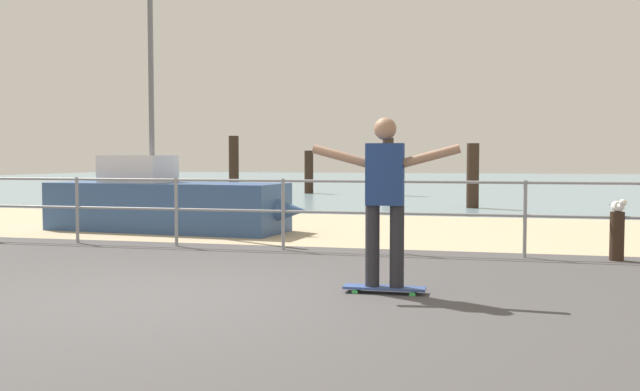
# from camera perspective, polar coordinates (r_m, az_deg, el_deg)

# --- Properties ---
(ground_plane) EXTENTS (24.00, 10.00, 0.04)m
(ground_plane) POSITION_cam_1_polar(r_m,az_deg,el_deg) (5.85, -16.61, -10.24)
(ground_plane) COLOR #474444
(ground_plane) RESTS_ON ground
(beach_strip) EXTENTS (24.00, 6.00, 0.04)m
(beach_strip) POSITION_cam_1_polar(r_m,az_deg,el_deg) (13.29, 1.09, -2.72)
(beach_strip) COLOR tan
(beach_strip) RESTS_ON ground
(sea_surface) EXTENTS (72.00, 50.00, 0.04)m
(sea_surface) POSITION_cam_1_polar(r_m,az_deg,el_deg) (41.03, 9.68, 1.12)
(sea_surface) COLOR #75939E
(sea_surface) RESTS_ON ground
(railing_fence) EXTENTS (11.82, 0.05, 1.05)m
(railing_fence) POSITION_cam_1_polar(r_m,az_deg,el_deg) (10.23, -7.59, -0.53)
(railing_fence) COLOR gray
(railing_fence) RESTS_ON ground
(sailboat) EXTENTS (5.03, 1.78, 5.24)m
(sailboat) POSITION_cam_1_polar(r_m,az_deg,el_deg) (12.85, -11.98, -0.65)
(sailboat) COLOR #335184
(sailboat) RESTS_ON ground
(skateboard) EXTENTS (0.80, 0.22, 0.08)m
(skateboard) POSITION_cam_1_polar(r_m,az_deg,el_deg) (6.82, 5.36, -7.66)
(skateboard) COLOR #334C8C
(skateboard) RESTS_ON ground
(skateboarder) EXTENTS (1.45, 0.22, 1.65)m
(skateboarder) POSITION_cam_1_polar(r_m,az_deg,el_deg) (6.71, 5.40, 0.34)
(skateboarder) COLOR #26262B
(skateboarder) RESTS_ON skateboard
(bollard_short) EXTENTS (0.18, 0.18, 0.65)m
(bollard_short) POSITION_cam_1_polar(r_m,az_deg,el_deg) (9.69, 23.39, -3.17)
(bollard_short) COLOR #332319
(bollard_short) RESTS_ON ground
(seagull) EXTENTS (0.19, 0.49, 0.18)m
(seagull) POSITION_cam_1_polar(r_m,az_deg,el_deg) (9.64, 23.47, -0.80)
(seagull) COLOR white
(seagull) RESTS_ON bollard_short
(groyne_post_0) EXTENTS (0.40, 0.40, 2.26)m
(groyne_post_0) POSITION_cam_1_polar(r_m,az_deg,el_deg) (27.57, -7.16, 2.58)
(groyne_post_0) COLOR #332319
(groyne_post_0) RESTS_ON ground
(groyne_post_1) EXTENTS (0.34, 0.34, 1.66)m
(groyne_post_1) POSITION_cam_1_polar(r_m,az_deg,el_deg) (26.41, -0.93, 1.94)
(groyne_post_1) COLOR #332319
(groyne_post_1) RESTS_ON ground
(groyne_post_2) EXTENTS (0.40, 0.40, 2.11)m
(groyne_post_2) POSITION_cam_1_polar(r_m,az_deg,el_deg) (25.18, 5.66, 2.38)
(groyne_post_2) COLOR #332319
(groyne_post_2) RESTS_ON ground
(groyne_post_3) EXTENTS (0.33, 0.33, 1.76)m
(groyne_post_3) POSITION_cam_1_polar(r_m,az_deg,el_deg) (18.93, 12.55, 1.59)
(groyne_post_3) COLOR #332319
(groyne_post_3) RESTS_ON ground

